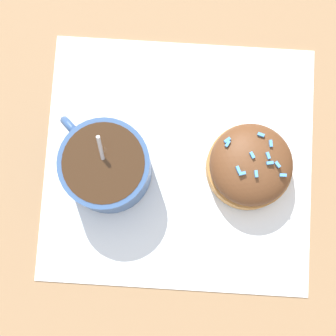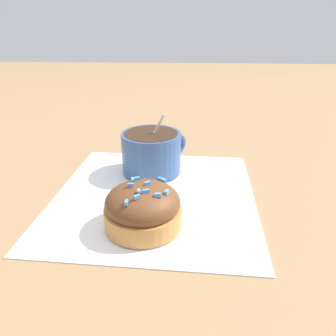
% 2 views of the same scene
% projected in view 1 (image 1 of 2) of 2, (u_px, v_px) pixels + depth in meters
% --- Properties ---
extents(ground_plane, '(3.00, 3.00, 0.00)m').
position_uv_depth(ground_plane, '(178.00, 163.00, 0.63)').
color(ground_plane, '#93704C').
extents(paper_napkin, '(0.31, 0.29, 0.00)m').
position_uv_depth(paper_napkin, '(178.00, 162.00, 0.63)').
color(paper_napkin, white).
rests_on(paper_napkin, ground_plane).
extents(coffee_cup, '(0.10, 0.10, 0.10)m').
position_uv_depth(coffee_cup, '(106.00, 166.00, 0.59)').
color(coffee_cup, '#335184').
rests_on(coffee_cup, paper_napkin).
extents(frosted_pastry, '(0.09, 0.09, 0.06)m').
position_uv_depth(frosted_pastry, '(250.00, 166.00, 0.60)').
color(frosted_pastry, '#C18442').
rests_on(frosted_pastry, paper_napkin).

